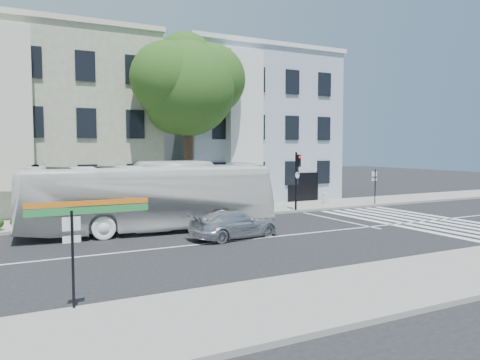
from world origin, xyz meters
TOP-DOWN VIEW (x-y plane):
  - ground at (0.00, 0.00)m, footprint 120.00×120.00m
  - sidewalk_far at (0.00, 8.00)m, footprint 80.00×4.00m
  - sidewalk_near at (0.00, -8.00)m, footprint 80.00×4.00m
  - building_left at (-7.00, 15.00)m, footprint 12.00×10.00m
  - building_right at (7.00, 15.00)m, footprint 12.00×10.00m
  - street_tree at (0.06, 8.74)m, footprint 7.30×5.90m
  - bus at (-3.75, 3.93)m, footprint 3.66×12.20m
  - sedan at (-0.92, 0.58)m, footprint 2.35×4.43m
  - hedge at (-6.03, 6.63)m, footprint 8.38×3.27m
  - traffic_signal at (6.17, 6.04)m, footprint 0.38×0.51m
  - fire_hydrant at (9.58, 7.65)m, footprint 0.47×0.27m
  - near_sign_pole at (-8.65, -6.05)m, footprint 0.43×0.17m
  - far_sign_pole at (12.82, 6.34)m, footprint 0.43×0.16m

SIDE VIEW (x-z plane):
  - ground at x=0.00m, z-range 0.00..0.00m
  - sidewalk_far at x=0.00m, z-range 0.00..0.15m
  - sidewalk_near at x=0.00m, z-range 0.00..0.15m
  - hedge at x=-6.03m, z-range 0.15..0.85m
  - fire_hydrant at x=9.58m, z-range 0.16..0.98m
  - sedan at x=-0.92m, z-range 0.00..1.22m
  - near_sign_pole at x=-8.65m, z-range 0.48..2.84m
  - far_sign_pole at x=12.82m, z-range 0.48..2.85m
  - bus at x=-3.75m, z-range 0.00..3.35m
  - traffic_signal at x=6.17m, z-range 0.55..4.29m
  - building_left at x=-7.00m, z-range 0.00..11.00m
  - building_right at x=7.00m, z-range 0.00..11.00m
  - street_tree at x=0.06m, z-range 2.28..13.38m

